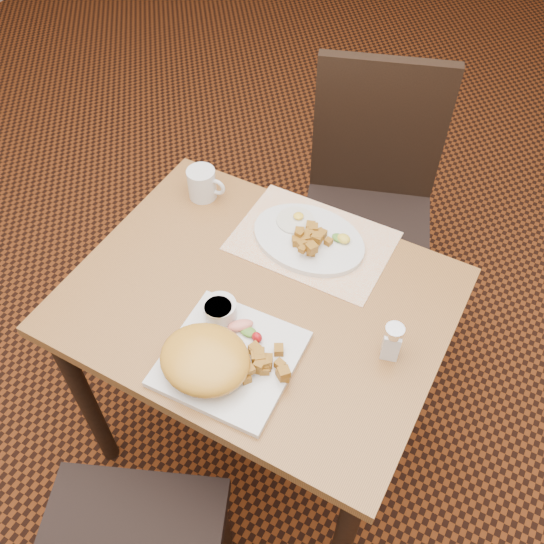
{
  "coord_description": "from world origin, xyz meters",
  "views": [
    {
      "loc": [
        0.46,
        -0.77,
        1.92
      ],
      "look_at": [
        0.02,
        0.04,
        0.82
      ],
      "focal_mm": 40.0,
      "sensor_mm": 36.0,
      "label": 1
    }
  ],
  "objects_px": {
    "table": "(259,323)",
    "coffee_mug": "(203,184)",
    "chair_far": "(370,195)",
    "plate_oval": "(309,239)",
    "plate_square": "(230,359)",
    "salt_shaker": "(392,341)"
  },
  "relations": [
    {
      "from": "chair_far",
      "to": "plate_oval",
      "type": "xyz_separation_m",
      "value": [
        -0.01,
        -0.47,
        0.22
      ]
    },
    {
      "from": "salt_shaker",
      "to": "plate_square",
      "type": "bearing_deg",
      "value": -148.33
    },
    {
      "from": "plate_oval",
      "to": "table",
      "type": "bearing_deg",
      "value": -96.59
    },
    {
      "from": "table",
      "to": "coffee_mug",
      "type": "height_order",
      "value": "coffee_mug"
    },
    {
      "from": "plate_square",
      "to": "coffee_mug",
      "type": "relative_size",
      "value": 2.53
    },
    {
      "from": "chair_far",
      "to": "plate_oval",
      "type": "height_order",
      "value": "chair_far"
    },
    {
      "from": "plate_oval",
      "to": "salt_shaker",
      "type": "distance_m",
      "value": 0.38
    },
    {
      "from": "chair_far",
      "to": "plate_square",
      "type": "bearing_deg",
      "value": 71.18
    },
    {
      "from": "table",
      "to": "plate_square",
      "type": "relative_size",
      "value": 3.21
    },
    {
      "from": "coffee_mug",
      "to": "plate_square",
      "type": "bearing_deg",
      "value": -50.89
    },
    {
      "from": "plate_square",
      "to": "salt_shaker",
      "type": "xyz_separation_m",
      "value": [
        0.3,
        0.19,
        0.04
      ]
    },
    {
      "from": "table",
      "to": "coffee_mug",
      "type": "distance_m",
      "value": 0.42
    },
    {
      "from": "table",
      "to": "plate_square",
      "type": "xyz_separation_m",
      "value": [
        0.03,
        -0.18,
        0.12
      ]
    },
    {
      "from": "chair_far",
      "to": "coffee_mug",
      "type": "height_order",
      "value": "chair_far"
    },
    {
      "from": "table",
      "to": "chair_far",
      "type": "distance_m",
      "value": 0.7
    },
    {
      "from": "chair_far",
      "to": "salt_shaker",
      "type": "distance_m",
      "value": 0.8
    },
    {
      "from": "salt_shaker",
      "to": "coffee_mug",
      "type": "relative_size",
      "value": 0.9
    },
    {
      "from": "plate_square",
      "to": "salt_shaker",
      "type": "height_order",
      "value": "salt_shaker"
    },
    {
      "from": "salt_shaker",
      "to": "coffee_mug",
      "type": "distance_m",
      "value": 0.69
    },
    {
      "from": "plate_square",
      "to": "coffee_mug",
      "type": "distance_m",
      "value": 0.55
    },
    {
      "from": "coffee_mug",
      "to": "plate_oval",
      "type": "bearing_deg",
      "value": -2.93
    },
    {
      "from": "plate_square",
      "to": "salt_shaker",
      "type": "bearing_deg",
      "value": 31.67
    }
  ]
}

